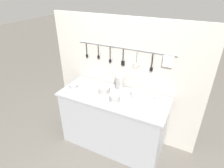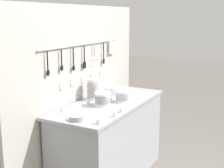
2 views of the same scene
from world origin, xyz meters
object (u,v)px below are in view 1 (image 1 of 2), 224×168
Objects in this scene: cup_edge_near at (128,101)px; cup_beside_plates at (106,87)px; bowl_stack_short_front at (115,98)px; cup_back_right at (77,97)px; cup_by_caddy at (87,100)px; cup_mid_row at (90,80)px; cup_front_right at (156,99)px; plate_stack at (139,94)px; cup_edge_far at (64,92)px; cup_centre at (132,91)px; bowl_stack_wide_centre at (119,82)px; bowl_stack_back_corner at (104,89)px; cup_back_left at (115,95)px; steel_mixing_bowl at (73,86)px.

cup_beside_plates is (-0.44, 0.20, 0.00)m from cup_edge_near.
bowl_stack_short_front is 0.52m from cup_back_right.
cup_mid_row is at bearing 118.31° from cup_by_caddy.
cup_front_right is (0.48, 0.28, -0.04)m from bowl_stack_short_front.
plate_stack is 4.73× the size of cup_edge_near.
plate_stack is 4.73× the size of cup_beside_plates.
cup_edge_far is 1.00× the size of cup_centre.
bowl_stack_wide_centre reaches higher than cup_beside_plates.
cup_edge_near is at bearing -7.25° from bowl_stack_back_corner.
cup_mid_row and cup_beside_plates have the same top height.
bowl_stack_short_front is 0.66× the size of plate_stack.
cup_edge_far is (-0.46, -0.40, 0.00)m from cup_beside_plates.
cup_edge_near and cup_back_left have the same top height.
plate_stack reaches higher than cup_mid_row.
bowl_stack_wide_centre is 5.22× the size of cup_mid_row.
bowl_stack_wide_centre is at bearing 17.78° from cup_beside_plates.
cup_mid_row reaches higher than steel_mixing_bowl.
steel_mixing_bowl is 3.07× the size of cup_back_left.
cup_edge_far and cup_by_caddy have the same top height.
bowl_stack_wide_centre is at bearing 50.27° from cup_back_right.
cup_back_right and cup_centre have the same top height.
cup_back_left is (-0.22, 0.05, 0.00)m from cup_edge_near.
bowl_stack_wide_centre is at bearing -179.00° from cup_centre.
bowl_stack_wide_centre is at bearing 20.58° from steel_mixing_bowl.
cup_front_right is at bearing -4.07° from bowl_stack_wide_centre.
bowl_stack_short_front is 0.37m from cup_by_caddy.
cup_front_right is (0.23, 0.04, -0.02)m from plate_stack.
cup_centre is (-0.37, 0.04, 0.00)m from cup_front_right.
bowl_stack_back_corner is at bearing 179.89° from cup_back_left.
cup_mid_row and cup_centre have the same top height.
cup_edge_far is at bearing -150.79° from cup_centre.
cup_back_right is at bearing -161.17° from bowl_stack_short_front.
cup_back_right is 1.00× the size of cup_by_caddy.
cup_front_right is 0.37m from cup_centre.
bowl_stack_back_corner is 3.63× the size of cup_mid_row.
cup_back_right is (-0.27, -0.28, -0.05)m from bowl_stack_back_corner.
cup_mid_row is (-0.60, 0.34, -0.04)m from bowl_stack_short_front.
plate_stack is 0.20m from cup_edge_near.
cup_beside_plates is (-0.52, 0.02, -0.02)m from plate_stack.
plate_stack is at bearing 64.85° from cup_edge_near.
cup_edge_far reaches higher than steel_mixing_bowl.
cup_centre reaches higher than steel_mixing_bowl.
steel_mixing_bowl is 1.23m from cup_front_right.
bowl_stack_wide_centre reaches higher than plate_stack.
cup_by_caddy is at bearing -135.68° from cup_back_left.
bowl_stack_short_front reaches higher than cup_edge_far.
bowl_stack_back_corner is at bearing 3.63° from steel_mixing_bowl.
plate_stack reaches higher than cup_edge_far.
cup_edge_near is 1.00× the size of cup_back_left.
cup_front_right is at bearing 28.46° from cup_by_caddy.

